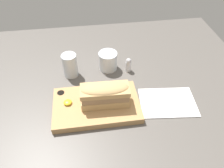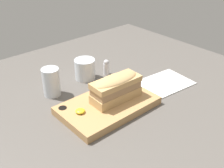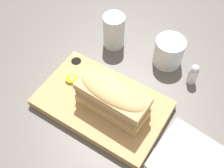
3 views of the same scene
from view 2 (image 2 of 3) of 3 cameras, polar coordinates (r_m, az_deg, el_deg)
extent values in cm
cube|color=#56514C|center=(92.46, -1.30, -6.44)|extent=(142.83, 125.89, 2.00)
cube|color=tan|center=(93.17, -0.84, -4.38)|extent=(31.50, 19.39, 2.61)
cylinder|color=black|center=(91.37, -9.98, -5.12)|extent=(2.72, 2.72, 1.31)
cube|color=tan|center=(93.18, 0.80, -2.26)|extent=(17.31, 7.71, 3.15)
cube|color=#9E7A56|center=(91.73, 0.81, -0.78)|extent=(16.62, 7.40, 2.44)
cube|color=tan|center=(90.65, 0.82, 0.40)|extent=(17.31, 7.71, 1.89)
ellipsoid|color=tan|center=(90.27, 0.83, 0.83)|extent=(16.97, 7.55, 2.84)
ellipsoid|color=gold|center=(87.79, -6.48, -5.48)|extent=(3.00, 3.00, 1.20)
cylinder|color=silver|center=(101.19, -12.24, 0.40)|extent=(6.16, 6.16, 10.27)
cylinder|color=silver|center=(102.47, -12.08, -0.88)|extent=(5.42, 5.42, 4.62)
cylinder|color=silver|center=(110.88, -5.52, 3.03)|extent=(8.07, 8.07, 8.01)
cylinder|color=#33050F|center=(111.59, -5.48, 2.32)|extent=(7.26, 7.26, 4.49)
cube|color=white|center=(109.80, 10.46, 0.11)|extent=(22.21, 16.81, 0.40)
cylinder|color=white|center=(114.19, -1.15, 3.11)|extent=(2.45, 2.45, 4.83)
sphere|color=#B7B7BC|center=(112.95, -1.17, 4.40)|extent=(2.33, 2.33, 2.33)
camera|label=1|loc=(0.49, 50.08, 32.07)|focal=35.00mm
camera|label=3|loc=(0.78, 31.42, 31.78)|focal=45.00mm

